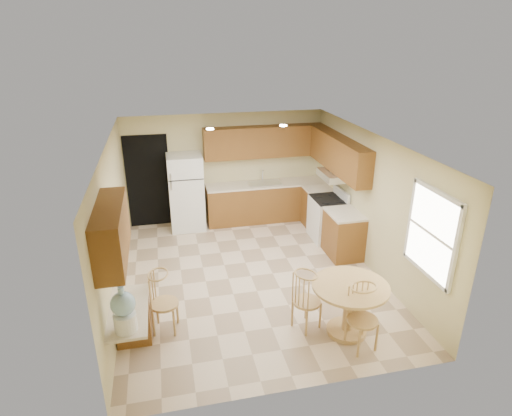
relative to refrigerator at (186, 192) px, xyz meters
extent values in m
plane|color=beige|center=(0.95, -2.40, -0.85)|extent=(5.50, 5.50, 0.00)
cube|color=white|center=(0.95, -2.40, 1.65)|extent=(4.50, 5.50, 0.02)
cube|color=beige|center=(0.95, 0.35, 0.40)|extent=(4.50, 0.02, 2.50)
cube|color=beige|center=(0.95, -5.15, 0.40)|extent=(4.50, 0.02, 2.50)
cube|color=beige|center=(-1.30, -2.40, 0.40)|extent=(0.02, 5.50, 2.50)
cube|color=beige|center=(3.20, -2.40, 0.40)|extent=(0.02, 5.50, 2.50)
cube|color=black|center=(-0.80, 0.34, 0.20)|extent=(0.90, 0.02, 2.10)
cube|color=brown|center=(1.83, 0.05, -0.41)|extent=(2.75, 0.60, 0.87)
cube|color=beige|center=(1.83, 0.05, 0.04)|extent=(2.75, 0.63, 0.04)
cube|color=brown|center=(2.90, -0.54, -0.41)|extent=(0.60, 0.59, 0.87)
cube|color=beige|center=(2.90, -0.54, 0.04)|extent=(0.63, 0.59, 0.04)
cube|color=brown|center=(2.90, -2.00, -0.41)|extent=(0.60, 0.80, 0.87)
cube|color=beige|center=(2.90, -2.00, 0.04)|extent=(0.63, 0.80, 0.04)
cube|color=brown|center=(1.83, 0.19, 1.00)|extent=(2.75, 0.33, 0.70)
cube|color=brown|center=(3.04, -1.19, 1.00)|extent=(0.33, 2.42, 0.70)
cube|color=brown|center=(-1.13, -4.00, 1.00)|extent=(0.33, 1.40, 0.70)
cube|color=silver|center=(1.80, 0.05, 0.06)|extent=(0.78, 0.44, 0.01)
cube|color=silver|center=(2.95, -1.22, 0.57)|extent=(0.50, 0.76, 0.14)
cube|color=brown|center=(-1.05, -3.72, -0.49)|extent=(0.48, 0.42, 0.72)
cube|color=beige|center=(-1.05, -4.10, -0.10)|extent=(0.50, 1.20, 0.04)
cube|color=white|center=(3.18, -4.25, 0.65)|extent=(0.05, 1.00, 1.20)
cube|color=white|center=(3.17, -4.25, 1.27)|extent=(0.05, 1.10, 0.06)
cube|color=white|center=(3.17, -4.25, 0.03)|extent=(0.05, 1.10, 0.06)
cube|color=white|center=(3.17, -4.78, 0.65)|extent=(0.05, 0.06, 1.28)
cube|color=white|center=(3.17, -3.72, 0.65)|extent=(0.05, 0.06, 1.28)
cylinder|color=white|center=(0.45, -1.20, 1.64)|extent=(0.14, 0.14, 0.02)
cylinder|color=white|center=(1.85, -1.20, 1.64)|extent=(0.14, 0.14, 0.02)
cube|color=white|center=(0.00, 0.00, 0.00)|extent=(0.75, 0.70, 1.70)
cube|color=black|center=(0.00, -0.35, 0.40)|extent=(0.73, 0.01, 0.02)
cube|color=silver|center=(-0.31, -0.36, 0.30)|extent=(0.03, 0.03, 0.18)
cube|color=silver|center=(-0.31, -0.36, 0.50)|extent=(0.03, 0.03, 0.14)
cube|color=white|center=(2.87, -1.22, -0.40)|extent=(0.65, 0.76, 0.90)
cube|color=black|center=(2.87, -1.22, 0.06)|extent=(0.64, 0.75, 0.02)
cube|color=white|center=(3.15, -1.22, 0.15)|extent=(0.06, 0.76, 0.18)
cylinder|color=tan|center=(2.01, -4.25, -0.82)|extent=(0.59, 0.59, 0.06)
cylinder|color=tan|center=(2.01, -4.25, -0.45)|extent=(0.15, 0.15, 0.73)
cylinder|color=tan|center=(2.01, -4.25, -0.06)|extent=(1.10, 1.10, 0.04)
cylinder|color=tan|center=(1.46, -4.00, -0.41)|extent=(0.41, 0.41, 0.04)
cylinder|color=tan|center=(1.31, -3.85, -0.63)|extent=(0.04, 0.04, 0.44)
cylinder|color=tan|center=(1.60, -3.85, -0.63)|extent=(0.04, 0.04, 0.44)
cylinder|color=tan|center=(1.31, -4.15, -0.63)|extent=(0.04, 0.04, 0.44)
cylinder|color=tan|center=(1.60, -4.15, -0.63)|extent=(0.04, 0.04, 0.44)
cylinder|color=tan|center=(2.06, -4.60, -0.39)|extent=(0.42, 0.42, 0.04)
cylinder|color=tan|center=(1.90, -4.45, -0.62)|extent=(0.04, 0.04, 0.45)
cylinder|color=tan|center=(2.21, -4.45, -0.62)|extent=(0.04, 0.04, 0.45)
cylinder|color=tan|center=(1.90, -4.75, -0.62)|extent=(0.04, 0.04, 0.45)
cylinder|color=tan|center=(2.21, -4.75, -0.62)|extent=(0.04, 0.04, 0.45)
cylinder|color=tan|center=(-0.60, -3.60, -0.40)|extent=(0.42, 0.42, 0.04)
cylinder|color=tan|center=(-0.75, -3.45, -0.62)|extent=(0.04, 0.04, 0.45)
cylinder|color=tan|center=(-0.45, -3.45, -0.62)|extent=(0.04, 0.04, 0.45)
cylinder|color=tan|center=(-0.75, -3.75, -0.62)|extent=(0.04, 0.04, 0.45)
cylinder|color=tan|center=(-0.45, -3.75, -0.62)|extent=(0.04, 0.04, 0.45)
cylinder|color=white|center=(-1.05, -4.52, 0.04)|extent=(0.27, 0.27, 0.23)
sphere|color=#97C9E9|center=(-1.05, -4.52, 0.30)|extent=(0.30, 0.30, 0.30)
cylinder|color=#97C9E9|center=(-1.05, -4.52, 0.49)|extent=(0.07, 0.07, 0.08)
camera|label=1|loc=(-0.45, -9.01, 3.27)|focal=30.00mm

